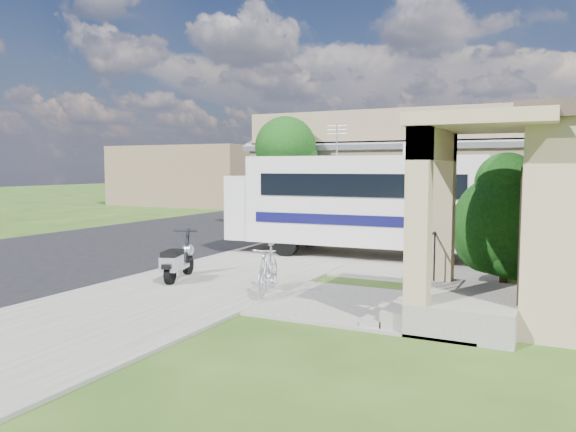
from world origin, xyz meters
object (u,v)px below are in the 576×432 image
at_px(motorhome, 358,200).
at_px(pickup_truck, 289,206).
at_px(bicycle, 268,272).
at_px(shrub, 509,221).
at_px(scooter, 177,261).
at_px(van, 328,194).
at_px(garden_hose, 418,303).

bearing_deg(motorhome, pickup_truck, 123.61).
bearing_deg(bicycle, shrub, 16.72).
relative_size(scooter, van, 0.24).
height_order(van, garden_hose, van).
distance_m(scooter, van, 21.48).
distance_m(shrub, van, 21.85).
height_order(shrub, pickup_truck, shrub).
xyz_separation_m(bicycle, van, (-7.26, 21.18, 0.48)).
bearing_deg(motorhome, garden_hose, -63.56).
bearing_deg(shrub, motorhome, 145.53).
bearing_deg(shrub, garden_hose, -120.92).
bearing_deg(pickup_truck, van, -92.36).
relative_size(motorhome, scooter, 4.63).
distance_m(scooter, bicycle, 2.45).
bearing_deg(scooter, van, 86.18).
height_order(bicycle, garden_hose, bicycle).
distance_m(shrub, scooter, 7.21).
bearing_deg(van, garden_hose, -59.60).
relative_size(motorhome, bicycle, 4.58).
height_order(shrub, van, shrub).
bearing_deg(garden_hose, bicycle, -172.43).
height_order(scooter, pickup_truck, pickup_truck).
height_order(shrub, bicycle, shrub).
relative_size(scooter, pickup_truck, 0.30).
bearing_deg(pickup_truck, shrub, 124.13).
distance_m(bicycle, van, 22.39).
relative_size(motorhome, shrub, 2.60).
height_order(pickup_truck, garden_hose, pickup_truck).
xyz_separation_m(motorhome, scooter, (-2.41, -5.35, -1.15)).
xyz_separation_m(pickup_truck, van, (-0.79, 6.99, 0.22)).
relative_size(bicycle, garden_hose, 4.73).
relative_size(pickup_truck, van, 0.81).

